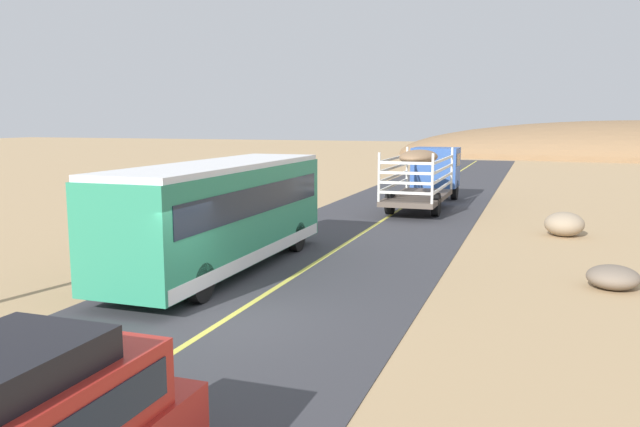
% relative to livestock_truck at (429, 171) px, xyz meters
% --- Properties ---
extents(ground_plane, '(240.00, 240.00, 0.00)m').
position_rel_livestock_truck_xyz_m(ground_plane, '(-0.97, -21.30, -1.79)').
color(ground_plane, tan).
extents(road_surface, '(8.00, 120.00, 0.02)m').
position_rel_livestock_truck_xyz_m(road_surface, '(-0.97, -21.30, -1.78)').
color(road_surface, '#38383D').
rests_on(road_surface, ground).
extents(road_centre_line, '(0.16, 117.60, 0.00)m').
position_rel_livestock_truck_xyz_m(road_centre_line, '(-0.97, -21.30, -1.77)').
color(road_centre_line, '#D8CC4C').
rests_on(road_centre_line, road_surface).
extents(livestock_truck, '(2.53, 9.70, 3.02)m').
position_rel_livestock_truck_xyz_m(livestock_truck, '(0.00, 0.00, 0.00)').
color(livestock_truck, '#3359A5').
rests_on(livestock_truck, road_surface).
extents(bus, '(2.54, 10.00, 3.21)m').
position_rel_livestock_truck_xyz_m(bus, '(-3.29, -17.21, -0.04)').
color(bus, '#2D8C66').
rests_on(bus, road_surface).
extents(boulder_mid_field, '(1.35, 1.37, 0.63)m').
position_rel_livestock_truck_xyz_m(boulder_mid_field, '(7.53, -15.67, -1.47)').
color(boulder_mid_field, '#756656').
rests_on(boulder_mid_field, ground).
extents(boulder_far_horizon, '(1.49, 1.59, 0.94)m').
position_rel_livestock_truck_xyz_m(boulder_far_horizon, '(6.56, -7.81, -1.32)').
color(boulder_far_horizon, gray).
rests_on(boulder_far_horizon, ground).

